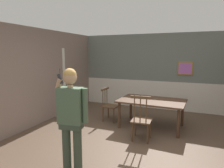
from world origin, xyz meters
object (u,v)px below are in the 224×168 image
dining_table (152,103)px  chair_by_doorway (110,105)px  chair_near_window (141,119)px  person_figure (71,113)px

dining_table → chair_by_doorway: bearing=177.3°
dining_table → chair_by_doorway: size_ratio=1.82×
chair_near_window → chair_by_doorway: (-1.18, 0.98, -0.03)m
chair_near_window → person_figure: bearing=-119.4°
dining_table → chair_near_window: bearing=-92.4°
chair_near_window → chair_by_doorway: 1.54m
dining_table → chair_by_doorway: 1.24m
person_figure → dining_table: bearing=-115.6°
dining_table → person_figure: size_ratio=1.01×
chair_near_window → dining_table: bearing=84.0°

